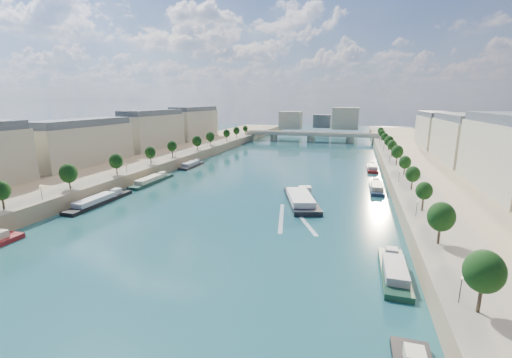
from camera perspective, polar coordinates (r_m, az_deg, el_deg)
The scene contains 17 objects.
ground at distance 154.66m, azimuth 2.24°, elevation 0.23°, with size 700.00×700.00×0.00m, color #0C2D35.
quay_left at distance 184.92m, azimuth -19.96°, elevation 2.35°, with size 44.00×520.00×5.00m, color #9E8460.
quay_right at distance 153.89m, azimuth 29.23°, elevation -0.55°, with size 44.00×520.00×5.00m, color #9E8460.
pave_left at distance 176.10m, azimuth -16.07°, elevation 2.97°, with size 14.00×520.00×0.10m, color gray.
pave_right at distance 150.63m, azimuth 23.79°, elevation 0.74°, with size 14.00×520.00×0.10m, color gray.
trees_left at distance 175.91m, azimuth -15.28°, elevation 4.80°, with size 4.80×268.80×8.26m.
trees_right at distance 159.22m, azimuth 22.82°, elevation 3.43°, with size 4.80×268.80×8.26m.
lamps_left at distance 164.96m, azimuth -16.64°, elevation 3.25°, with size 0.36×200.36×4.28m.
lamps_right at distance 154.47m, azimuth 22.00°, elevation 2.21°, with size 0.36×200.36×4.28m.
buildings_left at distance 200.39m, azimuth -21.28°, elevation 7.05°, with size 16.00×226.00×23.20m.
buildings_right at distance 166.57m, azimuth 33.24°, elevation 4.78°, with size 16.00×226.00×23.20m.
skyline at distance 367.92m, azimuth 11.24°, elevation 9.71°, with size 79.00×42.00×22.00m.
bridge at distance 293.70m, azimuth 9.15°, elevation 7.14°, with size 112.00×12.00×8.15m.
tour_barge at distance 117.67m, azimuth 7.48°, elevation -3.38°, with size 17.41×31.48×4.11m.
wake at distance 102.49m, azimuth 6.01°, elevation -6.52°, with size 15.35×25.78×0.04m.
moored_barges_left at distance 126.54m, azimuth -24.98°, elevation -3.51°, with size 5.00×157.01×3.60m.
moored_barges_right at distance 108.22m, azimuth 20.34°, elevation -5.77°, with size 5.00×166.05×3.60m.
Camera 1 is at (36.50, -46.37, 34.11)m, focal length 24.00 mm.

